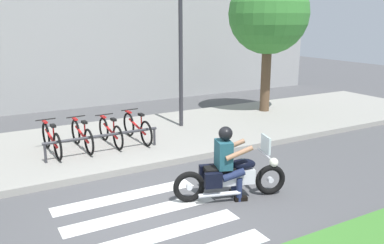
# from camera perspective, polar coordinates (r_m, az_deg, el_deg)

# --- Properties ---
(ground_plane) EXTENTS (48.00, 48.00, 0.00)m
(ground_plane) POSITION_cam_1_polar(r_m,az_deg,el_deg) (7.46, -4.05, -12.07)
(ground_plane) COLOR #4C4C4F
(sidewalk) EXTENTS (24.00, 4.40, 0.15)m
(sidewalk) POSITION_cam_1_polar(r_m,az_deg,el_deg) (11.00, -13.19, -3.15)
(sidewalk) COLOR gray
(sidewalk) RESTS_ON ground
(crosswalk_stripe_1) EXTENTS (2.80, 0.40, 0.01)m
(crosswalk_stripe_1) POSITION_cam_1_polar(r_m,az_deg,el_deg) (6.66, -4.42, -15.52)
(crosswalk_stripe_1) COLOR white
(crosswalk_stripe_1) RESTS_ON ground
(crosswalk_stripe_2) EXTENTS (2.80, 0.40, 0.01)m
(crosswalk_stripe_2) POSITION_cam_1_polar(r_m,az_deg,el_deg) (7.31, -7.14, -12.71)
(crosswalk_stripe_2) COLOR white
(crosswalk_stripe_2) RESTS_ON ground
(crosswalk_stripe_3) EXTENTS (2.80, 0.40, 0.01)m
(crosswalk_stripe_3) POSITION_cam_1_polar(r_m,az_deg,el_deg) (7.99, -9.36, -10.35)
(crosswalk_stripe_3) COLOR white
(crosswalk_stripe_3) RESTS_ON ground
(motorcycle) EXTENTS (2.15, 0.92, 1.19)m
(motorcycle) POSITION_cam_1_polar(r_m,az_deg,el_deg) (7.69, 5.60, -7.61)
(motorcycle) COLOR black
(motorcycle) RESTS_ON ground
(rider) EXTENTS (0.73, 0.66, 1.42)m
(rider) POSITION_cam_1_polar(r_m,az_deg,el_deg) (7.54, 5.08, -5.10)
(rider) COLOR #1E4C59
(rider) RESTS_ON ground
(bicycle_0) EXTENTS (0.48, 1.75, 0.80)m
(bicycle_0) POSITION_cam_1_polar(r_m,az_deg,el_deg) (10.21, -19.30, -2.39)
(bicycle_0) COLOR black
(bicycle_0) RESTS_ON sidewalk
(bicycle_1) EXTENTS (0.48, 1.69, 0.78)m
(bicycle_1) POSITION_cam_1_polar(r_m,az_deg,el_deg) (10.35, -15.32, -1.89)
(bicycle_1) COLOR black
(bicycle_1) RESTS_ON sidewalk
(bicycle_2) EXTENTS (0.48, 1.61, 0.76)m
(bicycle_2) POSITION_cam_1_polar(r_m,az_deg,el_deg) (10.54, -11.48, -1.42)
(bicycle_2) COLOR black
(bicycle_2) RESTS_ON sidewalk
(bicycle_3) EXTENTS (0.48, 1.75, 0.80)m
(bicycle_3) POSITION_cam_1_polar(r_m,az_deg,el_deg) (10.77, -7.79, -0.83)
(bicycle_3) COLOR black
(bicycle_3) RESTS_ON sidewalk
(bike_rack) EXTENTS (2.79, 0.07, 0.48)m
(bike_rack) POSITION_cam_1_polar(r_m,az_deg,el_deg) (9.91, -12.50, -2.13)
(bike_rack) COLOR #333338
(bike_rack) RESTS_ON sidewalk
(street_lamp) EXTENTS (0.28, 0.28, 4.35)m
(street_lamp) POSITION_cam_1_polar(r_m,az_deg,el_deg) (11.91, -1.62, 11.10)
(street_lamp) COLOR #2D2D33
(street_lamp) RESTS_ON ground
(tree_near_rack) EXTENTS (2.71, 2.71, 4.84)m
(tree_near_rack) POSITION_cam_1_polar(r_m,az_deg,el_deg) (14.21, 10.79, 14.73)
(tree_near_rack) COLOR brown
(tree_near_rack) RESTS_ON ground
(building_backdrop) EXTENTS (24.00, 1.20, 6.12)m
(building_backdrop) POSITION_cam_1_polar(r_m,az_deg,el_deg) (16.07, -19.74, 12.67)
(building_backdrop) COLOR #9A9A9A
(building_backdrop) RESTS_ON ground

